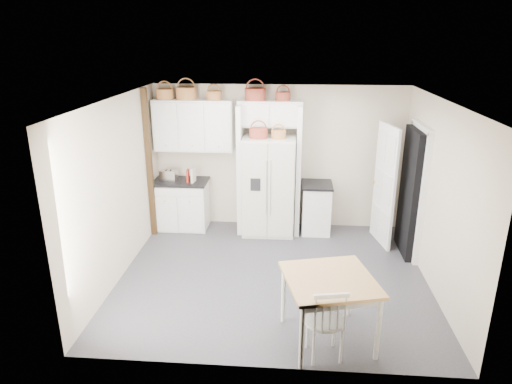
{
  "coord_description": "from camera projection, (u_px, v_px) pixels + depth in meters",
  "views": [
    {
      "loc": [
        0.22,
        -6.04,
        3.42
      ],
      "look_at": [
        -0.28,
        0.4,
        1.18
      ],
      "focal_mm": 32.0,
      "sensor_mm": 36.0,
      "label": 1
    }
  ],
  "objects": [
    {
      "name": "wall_left",
      "position": [
        118.0,
        190.0,
        6.57
      ],
      "size": [
        0.0,
        4.0,
        4.0
      ],
      "primitive_type": "plane",
      "rotation": [
        1.57,
        0.0,
        1.57
      ],
      "color": "beige",
      "rests_on": "floor"
    },
    {
      "name": "fridge_panel_right",
      "position": [
        298.0,
        170.0,
        8.03
      ],
      "size": [
        0.08,
        0.6,
        2.3
      ],
      "primitive_type": "cube",
      "color": "silver",
      "rests_on": "floor"
    },
    {
      "name": "windsor_chair",
      "position": [
        325.0,
        321.0,
        4.98
      ],
      "size": [
        0.5,
        0.47,
        0.9
      ],
      "primitive_type": "cube",
      "rotation": [
        0.0,
        0.0,
        0.19
      ],
      "color": "silver",
      "rests_on": "floor"
    },
    {
      "name": "toaster",
      "position": [
        169.0,
        176.0,
        8.18
      ],
      "size": [
        0.32,
        0.21,
        0.21
      ],
      "primitive_type": "cube",
      "rotation": [
        0.0,
        0.0,
        -0.14
      ],
      "color": "silver",
      "rests_on": "counter_left"
    },
    {
      "name": "basket_upper_c",
      "position": [
        214.0,
        95.0,
        7.84
      ],
      "size": [
        0.26,
        0.26,
        0.15
      ],
      "primitive_type": "cylinder",
      "color": "#966027",
      "rests_on": "upper_cabinet"
    },
    {
      "name": "floor",
      "position": [
        273.0,
        275.0,
        6.83
      ],
      "size": [
        4.5,
        4.5,
        0.0
      ],
      "primitive_type": "plane",
      "color": "#48494B",
      "rests_on": "ground"
    },
    {
      "name": "base_cab_left",
      "position": [
        182.0,
        205.0,
        8.42
      ],
      "size": [
        0.94,
        0.59,
        0.87
      ],
      "primitive_type": "cube",
      "color": "silver",
      "rests_on": "floor"
    },
    {
      "name": "doorway_void",
      "position": [
        411.0,
        193.0,
        7.27
      ],
      "size": [
        0.18,
        0.85,
        2.05
      ],
      "primitive_type": "cube",
      "color": "black",
      "rests_on": "floor"
    },
    {
      "name": "base_cab_right",
      "position": [
        316.0,
        209.0,
        8.23
      ],
      "size": [
        0.5,
        0.6,
        0.88
      ],
      "primitive_type": "cube",
      "color": "silver",
      "rests_on": "floor"
    },
    {
      "name": "basket_bridge_b",
      "position": [
        283.0,
        96.0,
        7.75
      ],
      "size": [
        0.25,
        0.25,
        0.14
      ],
      "primitive_type": "cylinder",
      "color": "maroon",
      "rests_on": "bridge_cabinet"
    },
    {
      "name": "trim_post",
      "position": [
        149.0,
        164.0,
        7.84
      ],
      "size": [
        0.09,
        0.09,
        2.6
      ],
      "primitive_type": "cube",
      "color": "#3A240D",
      "rests_on": "floor"
    },
    {
      "name": "wall_back",
      "position": [
        278.0,
        157.0,
        8.29
      ],
      "size": [
        4.5,
        0.0,
        4.5
      ],
      "primitive_type": "plane",
      "rotation": [
        1.57,
        0.0,
        0.0
      ],
      "color": "beige",
      "rests_on": "floor"
    },
    {
      "name": "basket_fridge_b",
      "position": [
        279.0,
        135.0,
        7.67
      ],
      "size": [
        0.25,
        0.25,
        0.13
      ],
      "primitive_type": "cylinder",
      "color": "#966027",
      "rests_on": "refrigerator"
    },
    {
      "name": "upper_cabinet",
      "position": [
        194.0,
        125.0,
        8.04
      ],
      "size": [
        1.4,
        0.34,
        0.9
      ],
      "primitive_type": "cube",
      "color": "silver",
      "rests_on": "wall_back"
    },
    {
      "name": "wall_right",
      "position": [
        438.0,
        198.0,
        6.23
      ],
      "size": [
        0.0,
        4.0,
        4.0
      ],
      "primitive_type": "plane",
      "rotation": [
        1.57,
        0.0,
        -1.57
      ],
      "color": "beige",
      "rests_on": "floor"
    },
    {
      "name": "ceiling",
      "position": [
        275.0,
        100.0,
        5.98
      ],
      "size": [
        4.5,
        4.5,
        0.0
      ],
      "primitive_type": "plane",
      "color": "white",
      "rests_on": "wall_back"
    },
    {
      "name": "basket_bridge_a",
      "position": [
        255.0,
        94.0,
        7.78
      ],
      "size": [
        0.36,
        0.36,
        0.2
      ],
      "primitive_type": "cylinder",
      "color": "maroon",
      "rests_on": "bridge_cabinet"
    },
    {
      "name": "cookbook_red",
      "position": [
        188.0,
        176.0,
        8.14
      ],
      "size": [
        0.04,
        0.16,
        0.23
      ],
      "primitive_type": "cube",
      "rotation": [
        0.0,
        0.0,
        0.06
      ],
      "color": "#9E1F13",
      "rests_on": "counter_left"
    },
    {
      "name": "refrigerator",
      "position": [
        269.0,
        186.0,
        8.09
      ],
      "size": [
        0.91,
        0.73,
        1.75
      ],
      "primitive_type": "cube",
      "color": "silver",
      "rests_on": "floor"
    },
    {
      "name": "basket_fridge_a",
      "position": [
        259.0,
        133.0,
        7.69
      ],
      "size": [
        0.31,
        0.31,
        0.16
      ],
      "primitive_type": "cylinder",
      "color": "maroon",
      "rests_on": "refrigerator"
    },
    {
      "name": "door_slab",
      "position": [
        384.0,
        186.0,
        7.62
      ],
      "size": [
        0.21,
        0.79,
        2.05
      ],
      "primitive_type": "cube",
      "rotation": [
        0.0,
        0.0,
        -1.36
      ],
      "color": "white",
      "rests_on": "floor"
    },
    {
      "name": "basket_upper_b",
      "position": [
        186.0,
        93.0,
        7.87
      ],
      "size": [
        0.35,
        0.35,
        0.21
      ],
      "primitive_type": "cylinder",
      "color": "#966027",
      "rests_on": "upper_cabinet"
    },
    {
      "name": "fridge_panel_left",
      "position": [
        241.0,
        169.0,
        8.1
      ],
      "size": [
        0.08,
        0.6,
        2.3
      ],
      "primitive_type": "cube",
      "color": "silver",
      "rests_on": "floor"
    },
    {
      "name": "basket_upper_a",
      "position": [
        165.0,
        94.0,
        7.9
      ],
      "size": [
        0.31,
        0.31,
        0.17
      ],
      "primitive_type": "cylinder",
      "color": "#966027",
      "rests_on": "upper_cabinet"
    },
    {
      "name": "cookbook_cream",
      "position": [
        193.0,
        175.0,
        8.12
      ],
      "size": [
        0.06,
        0.17,
        0.25
      ],
      "primitive_type": "cube",
      "rotation": [
        0.0,
        0.0,
        -0.16
      ],
      "color": "beige",
      "rests_on": "counter_left"
    },
    {
      "name": "dining_table",
      "position": [
        328.0,
        309.0,
        5.28
      ],
      "size": [
        1.19,
        1.19,
        0.82
      ],
      "primitive_type": "cube",
      "rotation": [
        0.0,
        0.0,
        0.25
      ],
      "color": "#AB7C3C",
      "rests_on": "floor"
    },
    {
      "name": "counter_right",
      "position": [
        317.0,
        185.0,
        8.08
      ],
      "size": [
        0.54,
        0.64,
        0.04
      ],
      "primitive_type": "cube",
      "color": "black",
      "rests_on": "base_cab_right"
    },
    {
      "name": "bridge_cabinet",
      "position": [
        270.0,
        113.0,
        7.87
      ],
      "size": [
        1.12,
        0.34,
        0.45
      ],
      "primitive_type": "cube",
      "color": "silver",
      "rests_on": "wall_back"
    },
    {
      "name": "counter_left",
      "position": [
        180.0,
        181.0,
        8.27
      ],
      "size": [
        0.98,
        0.63,
        0.04
      ],
      "primitive_type": "cube",
      "color": "black",
      "rests_on": "base_cab_left"
    }
  ]
}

